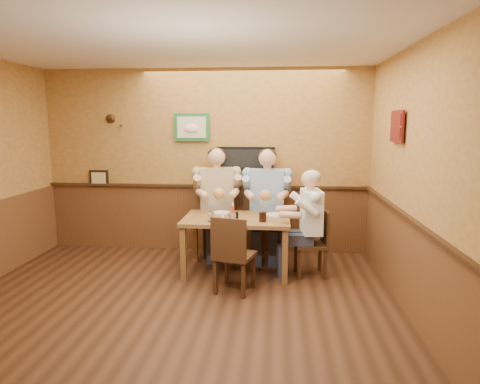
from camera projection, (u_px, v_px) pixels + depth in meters
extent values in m
plane|color=black|center=(166.00, 320.00, 4.36)|extent=(5.00, 5.00, 0.00)
cube|color=silver|center=(158.00, 33.00, 3.91)|extent=(5.00, 5.00, 0.02)
cube|color=#B5833F|center=(206.00, 161.00, 6.59)|extent=(5.00, 0.02, 2.80)
cube|color=#B5833F|center=(429.00, 188.00, 3.91)|extent=(0.02, 5.00, 2.80)
cube|color=brown|center=(206.00, 218.00, 6.72)|extent=(5.00, 0.02, 1.00)
cube|color=brown|center=(420.00, 282.00, 4.06)|extent=(0.02, 5.00, 1.00)
cube|color=black|center=(246.00, 159.00, 6.49)|extent=(0.88, 0.03, 0.34)
cube|color=#205F2D|center=(192.00, 127.00, 6.49)|extent=(0.54, 0.03, 0.42)
cube|color=black|center=(99.00, 178.00, 6.75)|extent=(0.30, 0.03, 0.26)
cube|color=maroon|center=(397.00, 126.00, 4.86)|extent=(0.03, 0.48, 0.36)
cube|color=brown|center=(237.00, 219.00, 5.67)|extent=(1.40, 0.90, 0.05)
cube|color=brown|center=(183.00, 254.00, 5.40)|extent=(0.07, 0.07, 0.70)
cube|color=brown|center=(285.00, 257.00, 5.29)|extent=(0.07, 0.07, 0.70)
cube|color=brown|center=(195.00, 238.00, 6.17)|extent=(0.07, 0.07, 0.70)
cube|color=brown|center=(284.00, 240.00, 6.05)|extent=(0.07, 0.07, 0.70)
cylinder|color=silver|center=(211.00, 217.00, 5.42)|extent=(0.11, 0.11, 0.12)
cylinder|color=silver|center=(231.00, 218.00, 5.32)|extent=(0.10, 0.10, 0.13)
cylinder|color=black|center=(263.00, 217.00, 5.41)|extent=(0.12, 0.12, 0.12)
cylinder|color=#BB3714|center=(233.00, 211.00, 5.64)|extent=(0.05, 0.05, 0.18)
cylinder|color=white|center=(223.00, 215.00, 5.63)|extent=(0.04, 0.04, 0.08)
cylinder|color=black|center=(237.00, 215.00, 5.59)|extent=(0.04, 0.04, 0.09)
cylinder|color=white|center=(221.00, 213.00, 5.93)|extent=(0.26, 0.26, 0.02)
cylinder|color=white|center=(276.00, 215.00, 5.79)|extent=(0.35, 0.35, 0.02)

